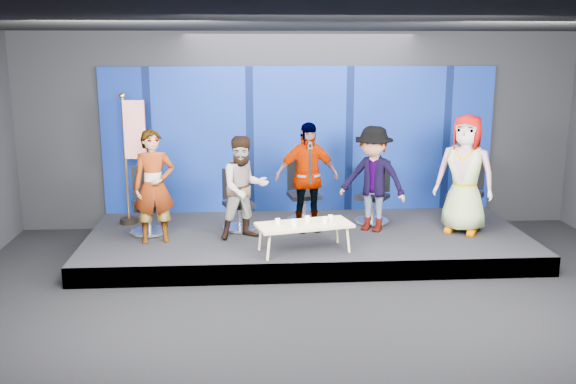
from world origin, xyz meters
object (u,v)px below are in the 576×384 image
(chair_c, at_px, (303,201))
(mug_b, at_px, (294,223))
(chair_e, at_px, (465,202))
(coffee_table, at_px, (304,226))
(mug_c, at_px, (307,219))
(flag_stand, at_px, (132,156))
(chair_b, at_px, (238,210))
(panelist_a, at_px, (154,187))
(panelist_d, at_px, (373,179))
(mug_a, at_px, (278,222))
(panelist_c, at_px, (307,177))
(chair_d, at_px, (373,202))
(mug_e, at_px, (330,218))
(panelist_e, at_px, (465,174))
(panelist_b, at_px, (244,188))
(chair_a, at_px, (148,212))
(mug_d, at_px, (325,220))

(chair_c, xyz_separation_m, mug_b, (-0.29, -1.75, 0.11))
(chair_e, xyz_separation_m, coffee_table, (-2.85, -1.30, 0.00))
(mug_c, bearing_deg, flag_stand, 150.07)
(mug_b, bearing_deg, chair_b, 120.60)
(panelist_a, bearing_deg, chair_c, 10.44)
(panelist_d, bearing_deg, chair_c, -176.99)
(panelist_a, distance_m, mug_a, 2.00)
(panelist_c, height_order, chair_d, panelist_c)
(panelist_d, height_order, mug_e, panelist_d)
(mug_a, height_order, mug_e, mug_e)
(panelist_c, xyz_separation_m, flag_stand, (-2.86, 0.59, 0.28))
(panelist_e, bearing_deg, mug_a, -132.73)
(panelist_b, height_order, chair_c, panelist_b)
(panelist_c, relative_size, panelist_d, 1.04)
(chair_a, xyz_separation_m, panelist_c, (2.55, -0.01, 0.54))
(panelist_d, xyz_separation_m, flag_stand, (-3.93, 0.67, 0.31))
(panelist_a, relative_size, chair_c, 1.58)
(panelist_c, xyz_separation_m, mug_b, (-0.30, -1.24, -0.41))
(chair_a, relative_size, panelist_b, 0.66)
(panelist_c, relative_size, mug_e, 19.99)
(panelist_c, xyz_separation_m, mug_d, (0.16, -1.09, -0.42))
(chair_e, bearing_deg, mug_a, -126.16)
(panelist_a, bearing_deg, panelist_e, -9.68)
(chair_c, relative_size, mug_e, 12.34)
(chair_b, relative_size, panelist_c, 0.56)
(panelist_a, xyz_separation_m, mug_d, (2.53, -0.63, -0.40))
(panelist_d, bearing_deg, chair_a, -149.80)
(chair_a, relative_size, panelist_c, 0.60)
(chair_a, distance_m, chair_d, 3.75)
(chair_a, distance_m, chair_e, 5.26)
(chair_b, relative_size, mug_d, 10.79)
(chair_d, distance_m, mug_a, 2.30)
(chair_a, bearing_deg, mug_c, -34.37)
(chair_d, bearing_deg, panelist_c, -129.21)
(panelist_e, relative_size, mug_b, 18.42)
(panelist_c, height_order, panelist_d, panelist_c)
(chair_a, xyz_separation_m, mug_b, (2.25, -1.25, 0.12))
(panelist_a, relative_size, mug_b, 16.72)
(panelist_c, bearing_deg, chair_a, 169.87)
(chair_b, distance_m, coffee_table, 1.57)
(flag_stand, bearing_deg, panelist_c, -7.23)
(mug_e, xyz_separation_m, flag_stand, (-3.12, 1.57, 0.70))
(panelist_e, bearing_deg, chair_e, 98.56)
(chair_d, relative_size, mug_d, 11.46)
(panelist_c, bearing_deg, mug_d, -91.40)
(panelist_e, bearing_deg, chair_a, -151.55)
(chair_d, bearing_deg, panelist_b, -128.88)
(chair_e, height_order, flag_stand, flag_stand)
(chair_b, height_order, panelist_d, panelist_d)
(chair_a, relative_size, mug_b, 10.32)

